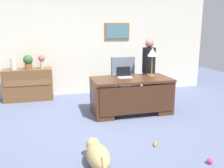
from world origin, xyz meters
name	(u,v)px	position (x,y,z in m)	size (l,w,h in m)	color
ground_plane	(112,126)	(0.00, 0.00, 0.00)	(12.00, 12.00, 0.00)	slate
back_wall	(89,45)	(0.00, 2.60, 1.35)	(7.00, 0.16, 2.70)	beige
desk	(131,94)	(0.59, 0.62, 0.42)	(1.68, 0.87, 0.77)	#4C2B19
credenza	(28,85)	(-1.64, 2.25, 0.40)	(1.21, 0.50, 0.80)	brown
armchair	(125,82)	(0.73, 1.54, 0.49)	(0.60, 0.59, 1.10)	slate
person_standing	(149,71)	(1.26, 1.28, 0.81)	(0.32, 0.32, 1.57)	#262323
dog_lying	(97,155)	(-0.55, -1.29, 0.16)	(0.33, 0.75, 0.30)	tan
laptop	(124,75)	(0.47, 0.78, 0.83)	(0.32, 0.22, 0.22)	#B2B5BA
desk_lamp	(152,54)	(1.12, 0.77, 1.27)	(0.22, 0.22, 0.62)	#9E8447
vase_with_flowers	(42,60)	(-1.28, 2.25, 1.03)	(0.17, 0.17, 0.36)	#BBB8A3
vase_empty	(13,64)	(-1.96, 2.25, 0.95)	(0.15, 0.15, 0.29)	silver
potted_plant	(28,61)	(-1.61, 2.25, 1.00)	(0.24, 0.24, 0.36)	brown
dog_toy_ball	(210,161)	(0.95, -1.65, 0.04)	(0.08, 0.08, 0.08)	#D8338C
dog_toy_plush	(155,143)	(0.46, -0.94, 0.03)	(0.16, 0.05, 0.05)	orange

